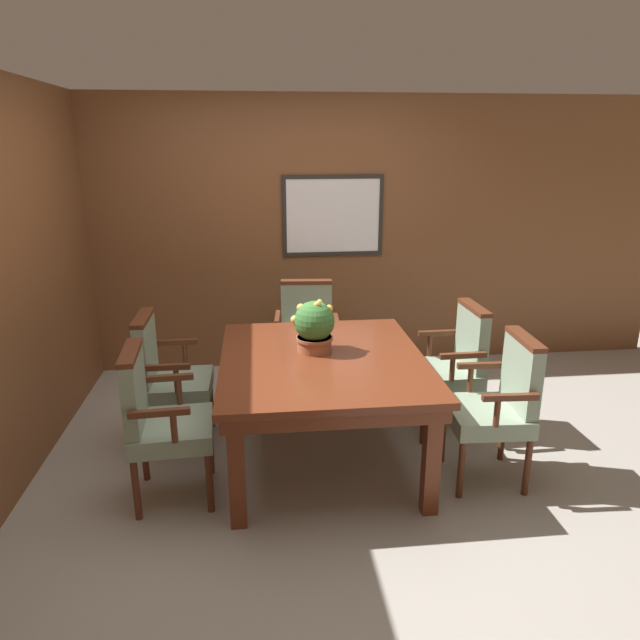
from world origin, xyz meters
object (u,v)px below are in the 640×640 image
object	(u,v)px
dining_table	(323,370)
chair_left_near	(159,417)
chair_right_near	(499,401)
potted_plant	(314,326)
chair_head_far	(307,332)
chair_left_far	(166,373)
chair_right_far	(454,361)

from	to	relation	value
dining_table	chair_left_near	bearing A→B (deg)	-161.91
chair_right_near	potted_plant	xyz separation A→B (m)	(-1.09, 0.46, 0.37)
dining_table	potted_plant	xyz separation A→B (m)	(-0.04, 0.12, 0.26)
chair_left_near	chair_head_far	bearing A→B (deg)	-38.27
chair_right_near	chair_left_near	bearing A→B (deg)	-87.79
chair_head_far	chair_left_near	world-z (taller)	same
chair_left_far	chair_right_near	xyz separation A→B (m)	(2.09, -0.67, 0.00)
chair_left_far	chair_right_near	bearing A→B (deg)	-107.95
chair_left_near	potted_plant	xyz separation A→B (m)	(0.95, 0.44, 0.37)
chair_right_far	potted_plant	bearing A→B (deg)	-80.11
chair_right_far	chair_head_far	bearing A→B (deg)	-129.48
chair_head_far	chair_right_far	distance (m)	1.27
chair_right_near	chair_right_far	xyz separation A→B (m)	(-0.05, 0.67, 0.00)
chair_head_far	chair_right_near	xyz separation A→B (m)	(1.05, -1.45, 0.00)
chair_head_far	potted_plant	bearing A→B (deg)	-87.44
chair_right_near	potted_plant	distance (m)	1.24
chair_right_far	chair_left_near	bearing A→B (deg)	-73.34
chair_head_far	dining_table	bearing A→B (deg)	-85.08
dining_table	chair_right_near	xyz separation A→B (m)	(1.05, -0.34, -0.11)
chair_head_far	chair_right_far	world-z (taller)	same
chair_right_near	chair_right_far	distance (m)	0.67
chair_right_far	chair_left_far	bearing A→B (deg)	-91.63
dining_table	chair_left_near	distance (m)	1.05
dining_table	chair_right_near	bearing A→B (deg)	-18.05
potted_plant	chair_right_near	bearing A→B (deg)	-22.91
chair_head_far	chair_left_near	distance (m)	1.74
chair_head_far	chair_right_near	distance (m)	1.79
chair_right_near	chair_left_near	size ratio (longest dim) A/B	1.00
chair_left_far	chair_right_near	world-z (taller)	same
chair_left_far	chair_left_near	distance (m)	0.66
chair_head_far	chair_right_far	size ratio (longest dim) A/B	1.00
chair_head_far	chair_left_far	size ratio (longest dim) A/B	1.00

